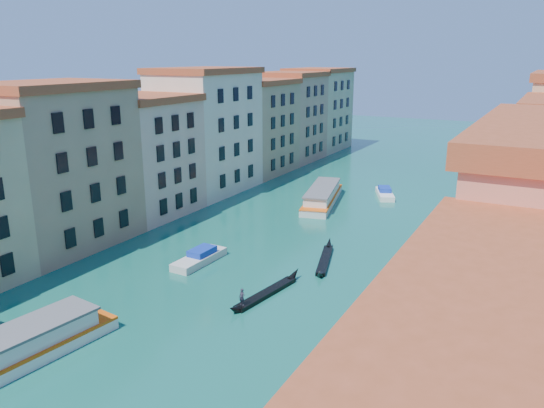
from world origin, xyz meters
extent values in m
cube|color=#A57D5C|center=(-26.00, 39.50, 9.50)|extent=(12.00, 17.00, 19.00)
cube|color=#974221|center=(-26.00, 39.50, 19.50)|extent=(12.80, 17.40, 1.00)
cube|color=#D4A38A|center=(-26.00, 55.00, 8.25)|extent=(12.00, 14.00, 16.50)
cube|color=#974221|center=(-26.00, 55.00, 17.00)|extent=(12.80, 14.40, 1.00)
cube|color=beige|center=(-26.00, 71.00, 10.00)|extent=(12.00, 18.00, 20.00)
cube|color=#974221|center=(-26.00, 71.00, 20.50)|extent=(12.80, 18.40, 1.00)
cube|color=#A18260|center=(-26.00, 88.00, 8.75)|extent=(12.00, 16.00, 17.50)
cube|color=#974221|center=(-26.00, 88.00, 18.00)|extent=(12.80, 16.40, 1.00)
cube|color=tan|center=(-26.00, 103.50, 9.25)|extent=(12.00, 15.00, 18.50)
cube|color=#974221|center=(-26.00, 103.50, 19.00)|extent=(12.80, 15.40, 1.00)
cube|color=tan|center=(-26.00, 119.50, 9.50)|extent=(12.00, 17.00, 19.00)
cube|color=#974221|center=(-26.00, 119.50, 19.50)|extent=(12.80, 17.40, 1.00)
cube|color=#B0A48E|center=(22.00, 65.00, 0.50)|extent=(4.00, 140.00, 1.00)
cylinder|color=#5F5F62|center=(20.80, 28.60, 1.50)|extent=(0.12, 0.12, 3.00)
cube|color=maroon|center=(22.20, 39.00, 3.00)|extent=(3.20, 12.60, 0.25)
cylinder|color=#5F5F62|center=(20.80, 34.80, 1.50)|extent=(0.12, 0.12, 3.00)
cylinder|color=#5F5F62|center=(20.80, 43.20, 1.50)|extent=(0.12, 0.12, 3.00)
cylinder|color=brown|center=(18.50, 25.00, 1.30)|extent=(0.24, 0.24, 3.20)
cylinder|color=brown|center=(19.10, 26.00, 1.30)|extent=(0.24, 0.24, 3.20)
cylinder|color=brown|center=(19.70, 27.00, 1.30)|extent=(0.24, 0.24, 3.20)
cylinder|color=brown|center=(18.50, 39.00, 1.30)|extent=(0.24, 0.24, 3.20)
cylinder|color=brown|center=(19.10, 40.00, 1.30)|extent=(0.24, 0.24, 3.20)
cylinder|color=brown|center=(19.70, 41.00, 1.30)|extent=(0.24, 0.24, 3.20)
cylinder|color=brown|center=(18.50, 57.00, 1.30)|extent=(0.24, 0.24, 3.20)
cylinder|color=brown|center=(19.10, 58.00, 1.30)|extent=(0.24, 0.24, 3.20)
cylinder|color=brown|center=(19.70, 59.00, 1.30)|extent=(0.24, 0.24, 3.20)
cube|color=white|center=(-7.64, 17.85, 0.54)|extent=(6.17, 18.22, 1.07)
cube|color=silver|center=(-7.64, 17.85, 1.70)|extent=(5.29, 14.62, 1.43)
cube|color=#5F5F62|center=(-7.64, 17.85, 2.55)|extent=(5.61, 15.10, 0.22)
cube|color=#EB570D|center=(-7.64, 17.85, 1.03)|extent=(6.21, 18.23, 0.22)
cube|color=silver|center=(-4.87, 72.56, 0.53)|extent=(8.01, 18.17, 1.06)
cube|color=silver|center=(-4.87, 72.56, 1.68)|extent=(6.76, 14.62, 1.42)
cube|color=#5F5F62|center=(-4.87, 72.56, 2.53)|extent=(7.12, 15.11, 0.22)
cube|color=#EB570D|center=(-4.87, 72.56, 1.02)|extent=(8.06, 18.18, 0.22)
cube|color=black|center=(3.64, 38.24, 0.21)|extent=(2.40, 8.85, 0.44)
cone|color=black|center=(4.38, 43.06, 0.59)|extent=(1.17, 2.07, 1.64)
cone|color=black|center=(2.90, 33.41, 0.49)|extent=(1.12, 1.74, 1.44)
imported|color=#272533|center=(3.08, 34.57, 1.23)|extent=(0.67, 0.49, 1.68)
cube|color=black|center=(5.31, 49.19, 0.21)|extent=(3.47, 8.67, 0.44)
cone|color=black|center=(3.95, 53.84, 0.58)|extent=(1.38, 2.11, 1.63)
cone|color=black|center=(6.67, 44.54, 0.48)|extent=(1.29, 1.79, 1.43)
cube|color=silver|center=(-7.25, 42.17, 0.44)|extent=(2.65, 7.71, 0.87)
cube|color=#1436AA|center=(-7.23, 42.71, 1.20)|extent=(2.07, 3.33, 0.76)
cube|color=white|center=(2.88, 81.14, 0.42)|extent=(5.12, 7.72, 0.85)
cube|color=#1436AA|center=(2.67, 81.62, 1.16)|extent=(3.02, 3.67, 0.74)
camera|label=1|loc=(26.77, -3.82, 22.83)|focal=35.00mm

